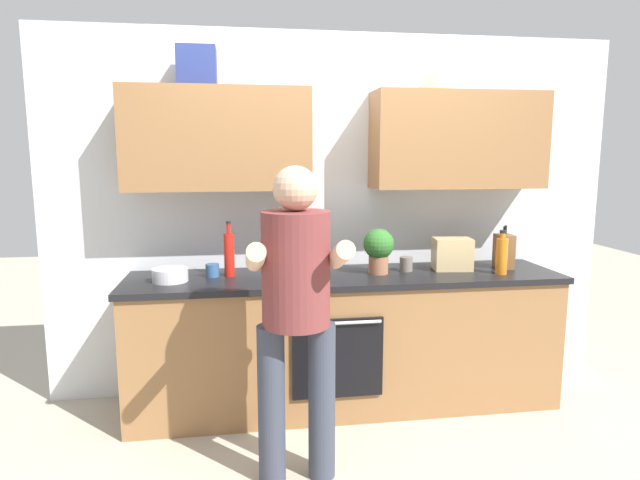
{
  "coord_description": "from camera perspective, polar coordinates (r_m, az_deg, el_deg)",
  "views": [
    {
      "loc": [
        -0.68,
        -3.37,
        1.67
      ],
      "look_at": [
        -0.19,
        -0.1,
        1.15
      ],
      "focal_mm": 30.06,
      "sensor_mm": 36.0,
      "label": 1
    }
  ],
  "objects": [
    {
      "name": "back_wall_unit",
      "position": [
        3.71,
        1.95,
        6.3
      ],
      "size": [
        4.0,
        0.38,
        2.5
      ],
      "color": "silver",
      "rests_on": "ground"
    },
    {
      "name": "bottle_vinegar",
      "position": [
        3.53,
        -0.21,
        -2.28
      ],
      "size": [
        0.07,
        0.07,
        0.21
      ],
      "color": "brown",
      "rests_on": "counter"
    },
    {
      "name": "person_standing",
      "position": [
        2.68,
        -2.55,
        -6.47
      ],
      "size": [
        0.49,
        0.45,
        1.63
      ],
      "color": "#383D4C",
      "rests_on": "ground"
    },
    {
      "name": "potted_herb",
      "position": [
        3.54,
        6.27,
        -0.85
      ],
      "size": [
        0.2,
        0.2,
        0.3
      ],
      "color": "#9E6647",
      "rests_on": "counter"
    },
    {
      "name": "counter",
      "position": [
        3.65,
        2.72,
        -10.59
      ],
      "size": [
        2.84,
        0.67,
        0.9
      ],
      "color": "olive",
      "rests_on": "ground"
    },
    {
      "name": "mixing_bowl",
      "position": [
        3.45,
        -15.66,
        -3.6
      ],
      "size": [
        0.22,
        0.22,
        0.08
      ],
      "primitive_type": "cylinder",
      "color": "silver",
      "rests_on": "counter"
    },
    {
      "name": "cup_ceramic",
      "position": [
        3.69,
        0.25,
        -2.43
      ],
      "size": [
        0.09,
        0.09,
        0.08
      ],
      "primitive_type": "cylinder",
      "color": "#BF4C47",
      "rests_on": "counter"
    },
    {
      "name": "ground_plane",
      "position": [
        3.82,
        2.67,
        -16.97
      ],
      "size": [
        12.0,
        12.0,
        0.0
      ],
      "primitive_type": "plane",
      "color": "#B2A893"
    },
    {
      "name": "knife_block",
      "position": [
        3.91,
        18.99,
        -1.13
      ],
      "size": [
        0.1,
        0.14,
        0.29
      ],
      "color": "brown",
      "rests_on": "counter"
    },
    {
      "name": "bottle_soy",
      "position": [
        3.66,
        -3.7,
        -1.54
      ],
      "size": [
        0.06,
        0.06,
        0.27
      ],
      "color": "black",
      "rests_on": "counter"
    },
    {
      "name": "cup_tea",
      "position": [
        3.52,
        -11.38,
        -3.19
      ],
      "size": [
        0.09,
        0.09,
        0.08
      ],
      "primitive_type": "cylinder",
      "color": "#33598C",
      "rests_on": "counter"
    },
    {
      "name": "bottle_oil",
      "position": [
        3.35,
        -0.37,
        -1.89
      ],
      "size": [
        0.06,
        0.06,
        0.34
      ],
      "color": "olive",
      "rests_on": "counter"
    },
    {
      "name": "cup_stoneware",
      "position": [
        3.66,
        9.15,
        -2.54
      ],
      "size": [
        0.09,
        0.09,
        0.1
      ],
      "primitive_type": "cylinder",
      "color": "slate",
      "rests_on": "counter"
    },
    {
      "name": "grocery_bag_bread",
      "position": [
        3.76,
        13.9,
        -1.46
      ],
      "size": [
        0.27,
        0.2,
        0.22
      ],
      "primitive_type": "cube",
      "rotation": [
        0.0,
        0.0,
        -0.12
      ],
      "color": "tan",
      "rests_on": "counter"
    },
    {
      "name": "bottle_juice",
      "position": [
        3.71,
        18.77,
        -1.55
      ],
      "size": [
        0.08,
        0.08,
        0.29
      ],
      "color": "orange",
      "rests_on": "counter"
    },
    {
      "name": "bottle_hotsauce",
      "position": [
        3.5,
        -9.64,
        -1.46
      ],
      "size": [
        0.07,
        0.07,
        0.36
      ],
      "color": "red",
      "rests_on": "counter"
    }
  ]
}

